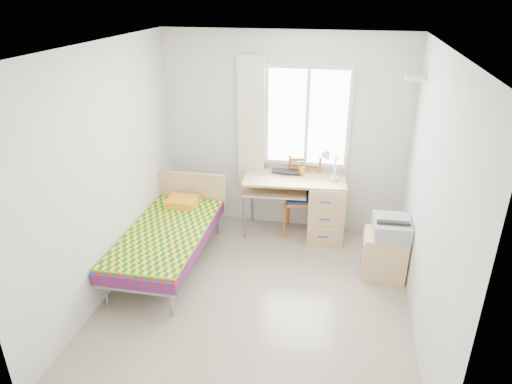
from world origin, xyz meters
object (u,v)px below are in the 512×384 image
desk (320,206)px  cabinet (384,255)px  printer (392,227)px  chair (303,192)px  bed (170,233)px

desk → cabinet: (0.79, -0.75, -0.18)m
desk → cabinet: 1.10m
cabinet → printer: size_ratio=1.11×
chair → cabinet: (1.04, -0.86, -0.31)m
chair → printer: 1.38m
printer → chair: bearing=139.6°
bed → chair: 1.83m
desk → printer: size_ratio=2.85×
bed → desk: 1.97m
chair → cabinet: chair is taller
chair → printer: (1.08, -0.85, 0.05)m
desk → printer: (0.83, -0.74, 0.19)m
cabinet → bed: bearing=-173.5°
cabinet → chair: bearing=141.0°
chair → cabinet: 1.38m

